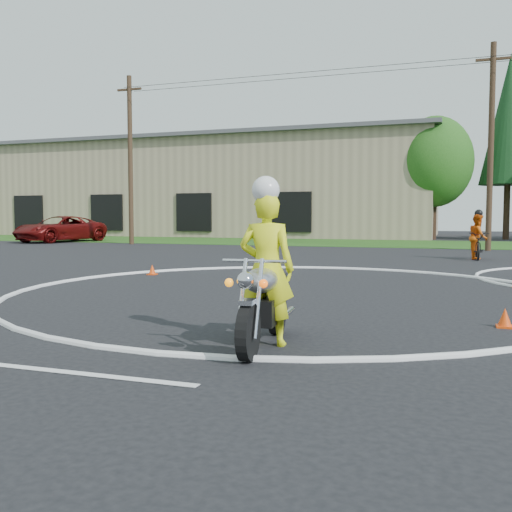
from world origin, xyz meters
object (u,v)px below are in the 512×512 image
(rider_primary_grp, at_px, (267,264))
(pickup_grp, at_px, (60,229))
(rider_second_grp, at_px, (478,242))
(primary_motorcycle, at_px, (264,303))

(rider_primary_grp, bearing_deg, pickup_grp, 127.89)
(rider_primary_grp, relative_size, pickup_grp, 0.33)
(rider_second_grp, bearing_deg, primary_motorcycle, -101.97)
(primary_motorcycle, bearing_deg, pickup_grp, 127.74)
(primary_motorcycle, relative_size, rider_primary_grp, 1.03)
(rider_primary_grp, xyz_separation_m, pickup_grp, (-22.11, 24.11, -0.21))
(primary_motorcycle, distance_m, rider_second_grp, 17.23)
(primary_motorcycle, bearing_deg, rider_primary_grp, 88.34)
(primary_motorcycle, xyz_separation_m, rider_primary_grp, (-0.01, 0.14, 0.49))
(rider_primary_grp, height_order, pickup_grp, rider_primary_grp)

